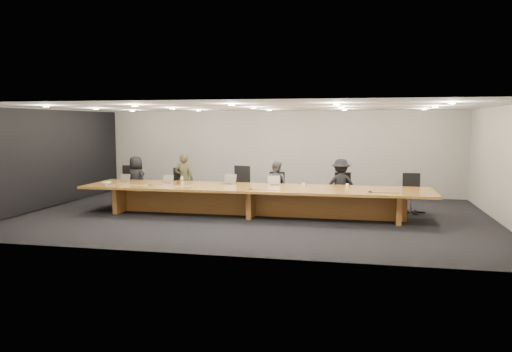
{
  "coord_description": "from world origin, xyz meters",
  "views": [
    {
      "loc": [
        2.71,
        -12.49,
        2.39
      ],
      "look_at": [
        0.0,
        0.3,
        1.0
      ],
      "focal_mm": 35.0,
      "sensor_mm": 36.0,
      "label": 1
    }
  ],
  "objects_px": {
    "laptop_c": "(228,179)",
    "person_c": "(276,185)",
    "av_box": "(110,185)",
    "amber_mug": "(178,182)",
    "chair_mid_right": "(276,190)",
    "mic_left": "(150,185)",
    "chair_left": "(180,186)",
    "laptop_b": "(167,179)",
    "chair_mid_left": "(238,186)",
    "chair_far_right": "(412,193)",
    "laptop_d": "(274,180)",
    "paper_cup_far": "(347,186)",
    "conference_table": "(254,196)",
    "chair_far_left": "(129,184)",
    "person_b": "(184,179)",
    "chair_right": "(344,192)",
    "paper_cup_near": "(304,185)",
    "person_a": "(136,180)",
    "mic_right": "(370,192)",
    "laptop_a": "(123,178)",
    "water_bottle": "(182,181)",
    "person_d": "(341,185)",
    "mic_center": "(251,189)"
  },
  "relations": [
    {
      "from": "mic_right",
      "to": "chair_right",
      "type": "bearing_deg",
      "value": 112.38
    },
    {
      "from": "chair_left",
      "to": "laptop_d",
      "type": "distance_m",
      "value": 3.12
    },
    {
      "from": "chair_far_left",
      "to": "laptop_a",
      "type": "relative_size",
      "value": 3.94
    },
    {
      "from": "chair_left",
      "to": "person_b",
      "type": "bearing_deg",
      "value": -9.6
    },
    {
      "from": "chair_left",
      "to": "chair_far_right",
      "type": "relative_size",
      "value": 1.01
    },
    {
      "from": "chair_far_left",
      "to": "chair_mid_left",
      "type": "relative_size",
      "value": 0.95
    },
    {
      "from": "chair_mid_right",
      "to": "mic_left",
      "type": "bearing_deg",
      "value": -153.36
    },
    {
      "from": "chair_right",
      "to": "paper_cup_near",
      "type": "height_order",
      "value": "chair_right"
    },
    {
      "from": "chair_mid_left",
      "to": "laptop_d",
      "type": "xyz_separation_m",
      "value": [
        1.18,
        -0.73,
        0.28
      ]
    },
    {
      "from": "water_bottle",
      "to": "laptop_c",
      "type": "bearing_deg",
      "value": 15.16
    },
    {
      "from": "paper_cup_far",
      "to": "mic_left",
      "type": "bearing_deg",
      "value": -172.84
    },
    {
      "from": "chair_far_right",
      "to": "av_box",
      "type": "xyz_separation_m",
      "value": [
        -7.82,
        -1.67,
        0.23
      ]
    },
    {
      "from": "person_b",
      "to": "laptop_c",
      "type": "bearing_deg",
      "value": 145.92
    },
    {
      "from": "person_b",
      "to": "laptop_a",
      "type": "xyz_separation_m",
      "value": [
        -1.42,
        -1.0,
        0.11
      ]
    },
    {
      "from": "person_c",
      "to": "amber_mug",
      "type": "height_order",
      "value": "person_c"
    },
    {
      "from": "chair_mid_left",
      "to": "av_box",
      "type": "relative_size",
      "value": 5.37
    },
    {
      "from": "chair_mid_left",
      "to": "chair_left",
      "type": "bearing_deg",
      "value": -165.71
    },
    {
      "from": "person_a",
      "to": "water_bottle",
      "type": "relative_size",
      "value": 6.79
    },
    {
      "from": "conference_table",
      "to": "chair_left",
      "type": "distance_m",
      "value": 2.82
    },
    {
      "from": "mic_left",
      "to": "laptop_c",
      "type": "bearing_deg",
      "value": 19.28
    },
    {
      "from": "amber_mug",
      "to": "person_b",
      "type": "bearing_deg",
      "value": 102.97
    },
    {
      "from": "water_bottle",
      "to": "paper_cup_far",
      "type": "height_order",
      "value": "water_bottle"
    },
    {
      "from": "person_a",
      "to": "av_box",
      "type": "height_order",
      "value": "person_a"
    },
    {
      "from": "laptop_b",
      "to": "laptop_d",
      "type": "xyz_separation_m",
      "value": [
        2.97,
        0.12,
        0.01
      ]
    },
    {
      "from": "person_b",
      "to": "chair_mid_right",
      "type": "bearing_deg",
      "value": 173.0
    },
    {
      "from": "chair_mid_right",
      "to": "mic_right",
      "type": "bearing_deg",
      "value": -30.83
    },
    {
      "from": "chair_mid_left",
      "to": "chair_mid_right",
      "type": "relative_size",
      "value": 1.16
    },
    {
      "from": "chair_far_right",
      "to": "laptop_d",
      "type": "distance_m",
      "value": 3.66
    },
    {
      "from": "chair_left",
      "to": "paper_cup_near",
      "type": "xyz_separation_m",
      "value": [
        3.77,
        -0.95,
        0.25
      ]
    },
    {
      "from": "laptop_b",
      "to": "mic_left",
      "type": "distance_m",
      "value": 0.64
    },
    {
      "from": "amber_mug",
      "to": "mic_center",
      "type": "height_order",
      "value": "amber_mug"
    },
    {
      "from": "person_d",
      "to": "person_c",
      "type": "bearing_deg",
      "value": -9.46
    },
    {
      "from": "person_d",
      "to": "paper_cup_near",
      "type": "relative_size",
      "value": 15.37
    },
    {
      "from": "laptop_c",
      "to": "person_c",
      "type": "bearing_deg",
      "value": 50.3
    },
    {
      "from": "chair_far_left",
      "to": "chair_right",
      "type": "relative_size",
      "value": 1.08
    },
    {
      "from": "conference_table",
      "to": "amber_mug",
      "type": "height_order",
      "value": "amber_mug"
    },
    {
      "from": "chair_mid_left",
      "to": "person_d",
      "type": "distance_m",
      "value": 2.89
    },
    {
      "from": "av_box",
      "to": "amber_mug",
      "type": "bearing_deg",
      "value": 9.69
    },
    {
      "from": "person_c",
      "to": "laptop_b",
      "type": "xyz_separation_m",
      "value": [
        -2.87,
        -0.96,
        0.2
      ]
    },
    {
      "from": "laptop_b",
      "to": "chair_far_left",
      "type": "bearing_deg",
      "value": 148.62
    },
    {
      "from": "paper_cup_far",
      "to": "conference_table",
      "type": "bearing_deg",
      "value": -171.23
    },
    {
      "from": "chair_mid_left",
      "to": "mic_right",
      "type": "relative_size",
      "value": 8.99
    },
    {
      "from": "chair_mid_left",
      "to": "chair_far_right",
      "type": "distance_m",
      "value": 4.76
    },
    {
      "from": "conference_table",
      "to": "laptop_a",
      "type": "relative_size",
      "value": 31.06
    },
    {
      "from": "chair_mid_right",
      "to": "water_bottle",
      "type": "distance_m",
      "value": 2.63
    },
    {
      "from": "conference_table",
      "to": "laptop_b",
      "type": "height_order",
      "value": "laptop_b"
    },
    {
      "from": "chair_far_left",
      "to": "paper_cup_far",
      "type": "relative_size",
      "value": 11.63
    },
    {
      "from": "chair_left",
      "to": "laptop_b",
      "type": "distance_m",
      "value": 1.02
    },
    {
      "from": "chair_right",
      "to": "mic_right",
      "type": "height_order",
      "value": "chair_right"
    },
    {
      "from": "laptop_c",
      "to": "laptop_d",
      "type": "height_order",
      "value": "laptop_c"
    }
  ]
}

